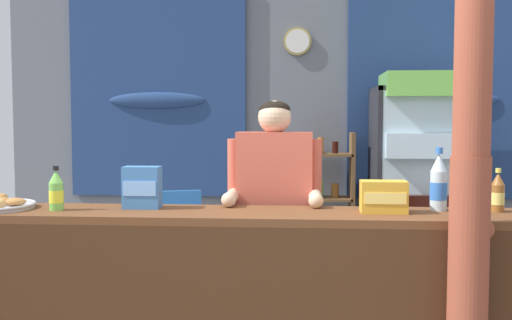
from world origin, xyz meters
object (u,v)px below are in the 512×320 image
(bottle_shelf_rack, at_px, (328,203))
(soda_bottle_lime_soda, at_px, (56,191))
(stall_counter, at_px, (253,294))
(shopkeeper, at_px, (274,200))
(snack_box_choco_powder, at_px, (383,197))
(plastic_lawn_chair, at_px, (179,237))
(soda_bottle_water, at_px, (439,184))
(soda_bottle_iced_tea, at_px, (498,193))
(snack_box_biscuit, at_px, (142,187))
(timber_post, at_px, (471,169))
(drink_fridge, at_px, (420,171))

(bottle_shelf_rack, xyz_separation_m, soda_bottle_lime_soda, (-1.51, -2.45, 0.39))
(stall_counter, relative_size, shopkeeper, 1.86)
(stall_counter, height_order, snack_box_choco_powder, snack_box_choco_powder)
(snack_box_choco_powder, bearing_deg, plastic_lawn_chair, 128.77)
(soda_bottle_water, xyz_separation_m, soda_bottle_iced_tea, (0.29, -0.03, -0.04))
(bottle_shelf_rack, xyz_separation_m, plastic_lawn_chair, (-1.25, -0.63, -0.20))
(bottle_shelf_rack, height_order, snack_box_biscuit, bottle_shelf_rack)
(plastic_lawn_chair, xyz_separation_m, soda_bottle_iced_tea, (2.00, -1.70, 0.59))
(timber_post, height_order, snack_box_biscuit, timber_post)
(stall_counter, xyz_separation_m, timber_post, (0.98, -0.22, 0.65))
(snack_box_biscuit, relative_size, snack_box_choco_powder, 0.97)
(stall_counter, height_order, timber_post, timber_post)
(drink_fridge, bearing_deg, soda_bottle_iced_tea, -90.30)
(plastic_lawn_chair, relative_size, snack_box_biscuit, 3.87)
(timber_post, xyz_separation_m, soda_bottle_water, (-0.04, 0.43, -0.11))
(drink_fridge, xyz_separation_m, soda_bottle_iced_tea, (-0.01, -2.04, 0.06))
(plastic_lawn_chair, bearing_deg, stall_counter, -67.72)
(drink_fridge, xyz_separation_m, soda_bottle_water, (-0.30, -2.02, 0.10))
(stall_counter, relative_size, bottle_shelf_rack, 2.17)
(timber_post, height_order, bottle_shelf_rack, timber_post)
(drink_fridge, distance_m, soda_bottle_iced_tea, 2.04)
(timber_post, xyz_separation_m, drink_fridge, (0.26, 2.44, -0.21))
(soda_bottle_iced_tea, bearing_deg, drink_fridge, 89.70)
(soda_bottle_lime_soda, xyz_separation_m, snack_box_choco_powder, (1.68, 0.05, -0.02))
(timber_post, height_order, soda_bottle_water, timber_post)
(drink_fridge, height_order, shopkeeper, drink_fridge)
(drink_fridge, bearing_deg, timber_post, -96.08)
(timber_post, height_order, snack_box_choco_powder, timber_post)
(soda_bottle_lime_soda, distance_m, snack_box_biscuit, 0.44)
(drink_fridge, distance_m, bottle_shelf_rack, 0.88)
(drink_fridge, relative_size, snack_box_biscuit, 8.29)
(soda_bottle_lime_soda, xyz_separation_m, snack_box_biscuit, (0.42, 0.10, 0.01))
(snack_box_choco_powder, bearing_deg, drink_fridge, 74.32)
(drink_fridge, relative_size, soda_bottle_lime_soda, 8.01)
(timber_post, relative_size, plastic_lawn_chair, 3.00)
(soda_bottle_water, relative_size, snack_box_biscuit, 1.47)
(soda_bottle_water, bearing_deg, soda_bottle_iced_tea, -5.13)
(soda_bottle_water, distance_m, snack_box_biscuit, 1.55)
(timber_post, bearing_deg, snack_box_choco_powder, 135.18)
(soda_bottle_water, bearing_deg, soda_bottle_lime_soda, -175.83)
(drink_fridge, bearing_deg, stall_counter, -119.14)
(soda_bottle_lime_soda, relative_size, soda_bottle_iced_tea, 1.04)
(soda_bottle_iced_tea, distance_m, snack_box_biscuit, 1.83)
(stall_counter, distance_m, bottle_shelf_rack, 2.56)
(plastic_lawn_chair, distance_m, soda_bottle_lime_soda, 1.93)
(timber_post, bearing_deg, bottle_shelf_rack, 100.45)
(shopkeeper, bearing_deg, drink_fridge, 56.01)
(shopkeeper, distance_m, soda_bottle_iced_tea, 1.20)
(shopkeeper, bearing_deg, soda_bottle_water, -18.92)
(drink_fridge, distance_m, soda_bottle_lime_soda, 3.13)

